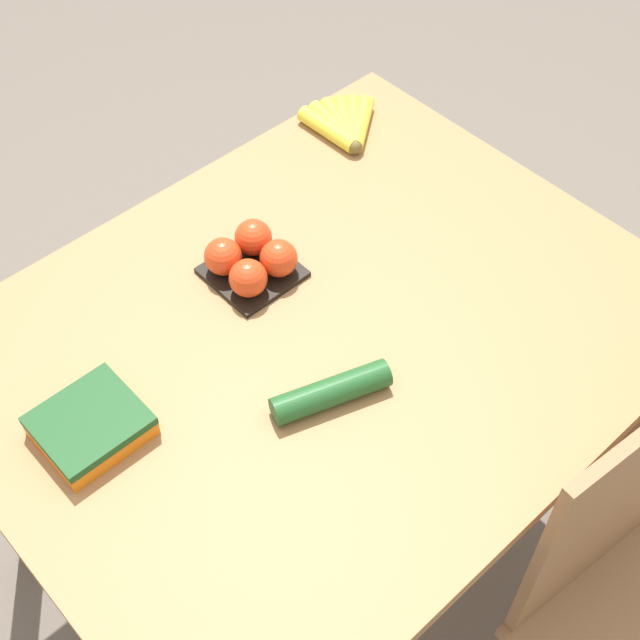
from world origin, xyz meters
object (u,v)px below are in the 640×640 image
cucumber_near (331,392)px  tomato_pack (251,260)px  carrot_bag (90,424)px  banana_bunch (344,126)px

cucumber_near → tomato_pack: bearing=-105.5°
carrot_bag → cucumber_near: (-0.31, 0.20, -0.00)m
banana_bunch → cucumber_near: cucumber_near is taller
tomato_pack → banana_bunch: bearing=-155.8°
carrot_bag → banana_bunch: bearing=-161.3°
carrot_bag → cucumber_near: size_ratio=0.78×
carrot_bag → cucumber_near: 0.37m
banana_bunch → tomato_pack: size_ratio=1.12×
banana_bunch → carrot_bag: carrot_bag is taller
banana_bunch → carrot_bag: 0.83m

